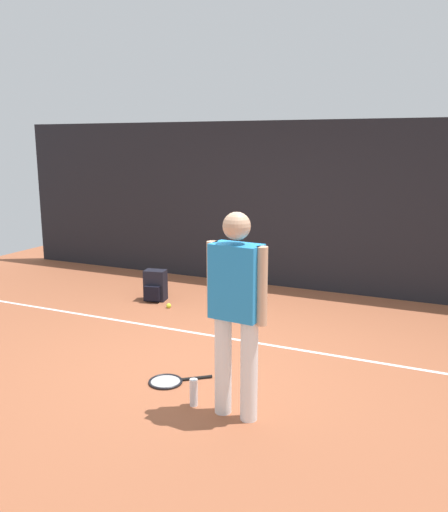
% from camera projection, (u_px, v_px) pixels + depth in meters
% --- Properties ---
extents(ground_plane, '(12.00, 12.00, 0.00)m').
position_uv_depth(ground_plane, '(209.00, 355.00, 5.68)').
color(ground_plane, '#9E5638').
extents(back_fence, '(10.00, 0.10, 2.54)m').
position_uv_depth(back_fence, '(295.00, 206.00, 8.09)').
color(back_fence, black).
rests_on(back_fence, ground).
extents(court_line, '(9.00, 0.05, 0.00)m').
position_uv_depth(court_line, '(228.00, 338.00, 6.15)').
color(court_line, white).
rests_on(court_line, ground).
extents(tennis_player, '(0.53, 0.25, 1.70)m').
position_uv_depth(tennis_player, '(236.00, 304.00, 4.21)').
color(tennis_player, white).
rests_on(tennis_player, ground).
extents(tennis_racket, '(0.59, 0.52, 0.03)m').
position_uv_depth(tennis_racket, '(169.00, 381.00, 5.02)').
color(tennis_racket, black).
rests_on(tennis_racket, ground).
extents(backpack, '(0.33, 0.32, 0.44)m').
position_uv_depth(backpack, '(155.00, 286.00, 7.59)').
color(backpack, black).
rests_on(backpack, ground).
extents(tennis_ball_near_player, '(0.07, 0.07, 0.07)m').
position_uv_depth(tennis_ball_near_player, '(169.00, 306.00, 7.27)').
color(tennis_ball_near_player, '#CCE033').
rests_on(tennis_ball_near_player, ground).
extents(water_bottle, '(0.07, 0.07, 0.24)m').
position_uv_depth(water_bottle, '(194.00, 392.00, 4.56)').
color(water_bottle, white).
rests_on(water_bottle, ground).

